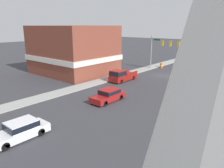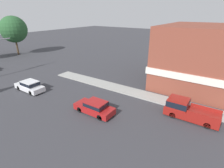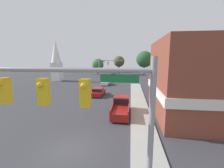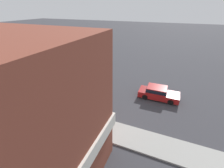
# 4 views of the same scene
# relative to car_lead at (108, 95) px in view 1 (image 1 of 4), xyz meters

# --- Properties ---
(ground_plane) EXTENTS (200.00, 200.00, 0.00)m
(ground_plane) POSITION_rel_car_lead_xyz_m (1.43, -16.68, -0.76)
(ground_plane) COLOR #38383D
(sidewalk_curb) EXTENTS (2.40, 60.00, 0.14)m
(sidewalk_curb) POSITION_rel_car_lead_xyz_m (7.13, -16.68, -0.69)
(sidewalk_curb) COLOR #9E9E99
(sidewalk_curb) RESTS_ON ground
(near_signal_assembly) EXTENTS (8.04, 0.49, 6.82)m
(near_signal_assembly) POSITION_rel_car_lead_xyz_m (3.87, -21.00, 4.27)
(near_signal_assembly) COLOR gray
(near_signal_assembly) RESTS_ON ground
(car_lead) EXTENTS (1.89, 4.59, 1.46)m
(car_lead) POSITION_rel_car_lead_xyz_m (0.00, 0.00, 0.00)
(car_lead) COLOR black
(car_lead) RESTS_ON ground
(car_second_ahead) EXTENTS (1.82, 4.75, 1.50)m
(car_second_ahead) POSITION_rel_car_lead_xyz_m (-0.55, 11.44, 0.02)
(car_second_ahead) COLOR black
(car_second_ahead) RESTS_ON ground
(pickup_truck_parked) EXTENTS (1.99, 5.35, 1.95)m
(pickup_truck_parked) POSITION_rel_car_lead_xyz_m (4.73, -8.57, 0.19)
(pickup_truck_parked) COLOR black
(pickup_truck_parked) RESTS_ON ground
(construction_barrel) EXTENTS (0.64, 0.64, 1.00)m
(construction_barrel) POSITION_rel_car_lead_xyz_m (5.33, -23.37, -0.26)
(construction_barrel) COLOR orange
(construction_barrel) RESTS_ON ground
(corner_brick_building) EXTENTS (14.18, 11.97, 8.80)m
(corner_brick_building) POSITION_rel_car_lead_xyz_m (15.77, -8.00, 3.51)
(corner_brick_building) COLOR brown
(corner_brick_building) RESTS_ON ground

